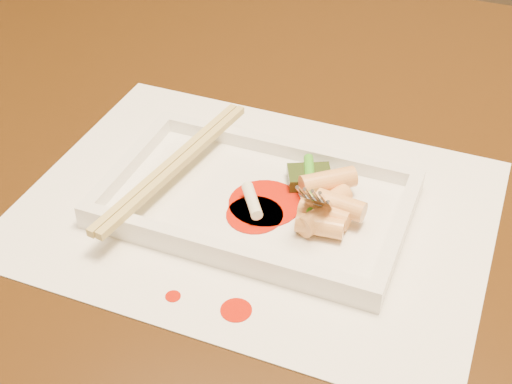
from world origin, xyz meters
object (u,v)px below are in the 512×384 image
at_px(chopstick_a, 170,164).
at_px(fork, 347,137).
at_px(placemat, 256,209).
at_px(table, 296,252).
at_px(plate_base, 256,204).

xyz_separation_m(chopstick_a, fork, (0.15, 0.02, 0.06)).
height_order(placemat, chopstick_a, chopstick_a).
relative_size(table, fork, 10.00).
height_order(plate_base, chopstick_a, chopstick_a).
bearing_deg(plate_base, fork, 14.42).
height_order(plate_base, fork, fork).
distance_m(table, chopstick_a, 0.17).
bearing_deg(table, chopstick_a, -147.93).
xyz_separation_m(table, chopstick_a, (-0.10, -0.06, 0.13)).
relative_size(plate_base, chopstick_a, 1.22).
relative_size(table, placemat, 3.50).
height_order(chopstick_a, fork, fork).
bearing_deg(table, plate_base, -106.54).
distance_m(table, placemat, 0.12).
distance_m(chopstick_a, fork, 0.16).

